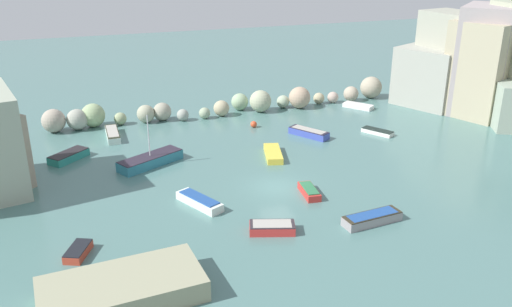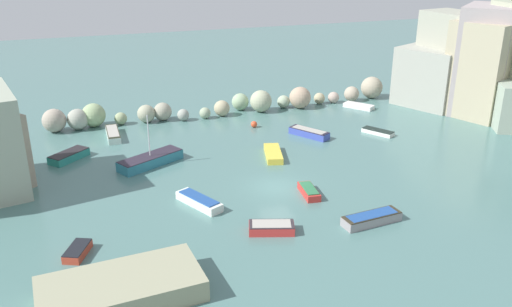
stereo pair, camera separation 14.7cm
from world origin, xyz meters
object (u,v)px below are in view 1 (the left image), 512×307
Objects in this scene: moored_boat_2 at (150,160)px; moored_boat_7 at (273,154)px; moored_boat_3 at (309,133)px; stone_dock at (122,289)px; moored_boat_0 at (199,201)px; moored_boat_4 at (69,156)px; moored_boat_8 at (78,251)px; moored_boat_6 at (372,218)px; moored_boat_5 at (113,134)px; moored_boat_1 at (377,132)px; moored_boat_10 at (358,106)px; channel_buoy at (254,124)px; moored_boat_11 at (309,191)px; moored_boat_9 at (272,227)px.

moored_boat_7 is (10.68, -1.76, -0.17)m from moored_boat_2.
stone_dock is at bearing 103.89° from moored_boat_3.
moored_boat_2 is at bearing 66.60° from moored_boat_3.
moored_boat_4 reaches higher than moored_boat_0.
moored_boat_2 is (-2.11, 8.84, 0.12)m from moored_boat_0.
moored_boat_3 reaches higher than moored_boat_8.
moored_boat_7 is at bearing 95.20° from moored_boat_3.
moored_boat_2 is at bearing 124.20° from moored_boat_6.
moored_boat_5 is (-2.36, 8.32, -0.09)m from moored_boat_2.
moored_boat_1 is 0.77× the size of moored_boat_7.
moored_boat_10 is (2.68, 8.58, 0.01)m from moored_boat_1.
stone_dock is 3.46× the size of moored_boat_8.
moored_boat_4 reaches higher than channel_buoy.
moored_boat_2 is 1.63× the size of moored_boat_4.
moored_boat_3 reaches higher than moored_boat_1.
moored_boat_4 is 32.56m from moored_boat_10.
moored_boat_11 is (16.99, 2.95, 0.02)m from moored_boat_8.
moored_boat_4 is at bearing 53.16° from moored_boat_1.
moored_boat_3 is (15.98, 2.12, -0.08)m from moored_boat_2.
moored_boat_2 is 19.90m from moored_boat_6.
moored_boat_7 is (-1.07, -8.29, -0.05)m from channel_buoy.
channel_buoy is 13.96m from moored_boat_10.
moored_boat_0 reaches higher than moored_boat_11.
moored_boat_1 is 7.02m from moored_boat_3.
moored_boat_6 is 1.23× the size of moored_boat_10.
moored_boat_3 is 1.27× the size of moored_boat_9.
moored_boat_5 is at bearing 168.99° from moored_boat_0.
moored_boat_4 reaches higher than moored_boat_10.
channel_buoy reaches higher than moored_boat_10.
moored_boat_5 is at bearing 67.40° from moored_boat_7.
channel_buoy is 12.61m from moored_boat_1.
moored_boat_7 is 1.29× the size of moored_boat_9.
moored_boat_2 is 2.41× the size of moored_boat_8.
stone_dock is 5.76m from moored_boat_8.
moored_boat_11 is (-15.06, -18.98, 0.06)m from moored_boat_10.
moored_boat_7 is at bearing -126.74° from moored_boat_5.
moored_boat_5 is 1.27× the size of moored_boat_10.
stone_dock is 29.63m from channel_buoy.
moored_boat_0 is 15.23m from moored_boat_4.
moored_boat_5 is 16.48m from moored_boat_7.
moored_boat_6 reaches higher than moored_boat_9.
moored_boat_4 is 0.82× the size of moored_boat_5.
moored_boat_6 reaches higher than moored_boat_0.
channel_buoy is at bearing -18.47° from moored_boat_8.
moored_boat_1 is 8.99m from moored_boat_10.
moored_boat_2 reaches higher than moored_boat_3.
moored_boat_1 is 1.31× the size of moored_boat_8.
channel_buoy is (16.24, 24.78, -0.30)m from stone_dock.
moored_boat_4 is (-29.42, 3.18, 0.13)m from moored_boat_1.
channel_buoy is 14.23m from moored_boat_5.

